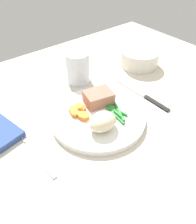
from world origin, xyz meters
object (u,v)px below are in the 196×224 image
(dinner_plate, at_px, (98,117))
(fork, at_px, (37,153))
(knife, at_px, (143,95))
(meat_portion, at_px, (99,98))
(water_glass, at_px, (78,69))
(salad_bowl, at_px, (139,57))

(dinner_plate, xyz_separation_m, fork, (-0.18, -0.00, -0.01))
(knife, bearing_deg, meat_portion, 161.15)
(meat_portion, xyz_separation_m, water_glass, (0.04, 0.15, 0.01))
(meat_portion, bearing_deg, fork, -169.02)
(water_glass, relative_size, salad_bowl, 0.73)
(dinner_plate, relative_size, water_glass, 2.52)
(meat_portion, relative_size, water_glass, 0.75)
(water_glass, bearing_deg, meat_portion, -103.53)
(fork, bearing_deg, dinner_plate, 1.55)
(fork, distance_m, water_glass, 0.32)
(meat_portion, xyz_separation_m, fork, (-0.22, -0.04, -0.03))
(dinner_plate, relative_size, fork, 1.51)
(knife, xyz_separation_m, water_glass, (-0.10, 0.19, 0.04))
(knife, relative_size, water_glass, 2.06)
(meat_portion, xyz_separation_m, knife, (0.14, -0.04, -0.03))
(water_glass, bearing_deg, dinner_plate, -110.30)
(meat_portion, relative_size, salad_bowl, 0.55)
(water_glass, xyz_separation_m, salad_bowl, (0.23, -0.05, -0.01))
(knife, height_order, salad_bowl, salad_bowl)
(dinner_plate, distance_m, knife, 0.17)
(dinner_plate, xyz_separation_m, water_glass, (0.07, 0.19, 0.03))
(dinner_plate, relative_size, meat_portion, 3.35)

